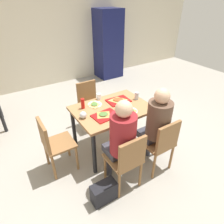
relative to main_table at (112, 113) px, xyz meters
The scene contains 24 objects.
ground_plane 0.67m from the main_table, ahead, with size 10.00×10.00×0.02m, color #9E998E.
back_wall 3.29m from the main_table, 90.00° to the left, with size 10.00×0.10×2.80m, color beige.
main_table is the anchor object (origin of this frame).
chair_near_left 0.86m from the main_table, 109.90° to the right, with size 0.40×0.40×0.87m.
chair_near_right 0.86m from the main_table, 70.10° to the right, with size 0.40×0.40×0.87m.
chair_far_side 0.81m from the main_table, 90.00° to the left, with size 0.40×0.40×0.87m.
chair_left_end 0.97m from the main_table, behind, with size 0.40×0.40×0.87m.
person_in_red 0.73m from the main_table, 113.71° to the right, with size 0.32×0.42×1.28m.
person_in_brown_jacket 0.73m from the main_table, 66.29° to the right, with size 0.32×0.42×1.28m.
tray_red_near 0.27m from the main_table, 144.32° to the right, with size 0.36×0.26×0.02m, color #B21414.
tray_red_far 0.26m from the main_table, 31.62° to the left, with size 0.36×0.26×0.02m, color #B21414.
paper_plate_center 0.31m from the main_table, 127.22° to the left, with size 0.22×0.22×0.01m, color white.
paper_plate_near_edge 0.31m from the main_table, 52.78° to the right, with size 0.22×0.22×0.01m, color white.
pizza_slice_a 0.28m from the main_table, 150.87° to the right, with size 0.23×0.23×0.02m.
pizza_slice_b 0.27m from the main_table, 33.35° to the left, with size 0.29×0.26×0.02m.
pizza_slice_c 0.31m from the main_table, 131.42° to the left, with size 0.21×0.23×0.02m.
pizza_slice_d 0.32m from the main_table, 55.08° to the right, with size 0.21×0.26×0.02m.
plastic_cup_a 0.38m from the main_table, 94.68° to the left, with size 0.07×0.07×0.10m, color white.
plastic_cup_b 0.38m from the main_table, 85.32° to the right, with size 0.07×0.07×0.10m, color white.
soda_can 0.52m from the main_table, ahead, with size 0.07×0.07×0.12m, color #B7BCC6.
condiment_bottle 0.48m from the main_table, 148.71° to the left, with size 0.06×0.06×0.16m, color red.
foil_bundle 0.51m from the main_table, behind, with size 0.10×0.10×0.10m, color silver.
handbag 1.16m from the main_table, 128.09° to the right, with size 0.32×0.16×0.28m, color black.
drink_fridge 3.33m from the main_table, 59.37° to the left, with size 0.70×0.60×1.90m, color #14194C.
Camera 1 is at (-1.39, -2.18, 2.27)m, focal length 31.50 mm.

